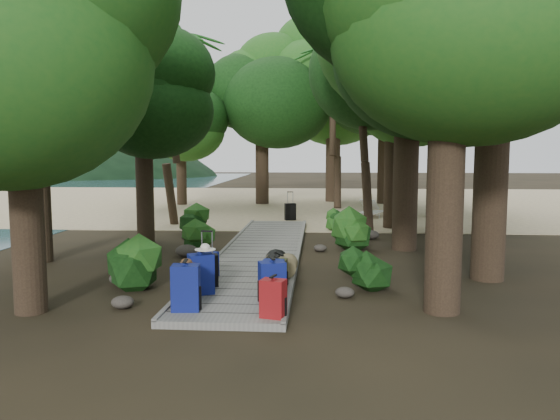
# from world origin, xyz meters

# --- Properties ---
(ground) EXTENTS (120.00, 120.00, 0.00)m
(ground) POSITION_xyz_m (0.00, 0.00, 0.00)
(ground) COLOR #312818
(ground) RESTS_ON ground
(sand_beach) EXTENTS (40.00, 22.00, 0.02)m
(sand_beach) POSITION_xyz_m (0.00, 16.00, 0.01)
(sand_beach) COLOR #CFBA8B
(sand_beach) RESTS_ON ground
(boardwalk) EXTENTS (2.00, 12.00, 0.12)m
(boardwalk) POSITION_xyz_m (0.00, 1.00, 0.06)
(boardwalk) COLOR gray
(boardwalk) RESTS_ON ground
(backpack_left_a) EXTENTS (0.46, 0.34, 0.81)m
(backpack_left_a) POSITION_xyz_m (-0.62, -4.40, 0.53)
(backpack_left_a) COLOR navy
(backpack_left_a) RESTS_ON boardwalk
(backpack_left_b) EXTENTS (0.41, 0.35, 0.63)m
(backpack_left_b) POSITION_xyz_m (-0.75, -3.99, 0.44)
(backpack_left_b) COLOR black
(backpack_left_b) RESTS_ON boardwalk
(backpack_left_c) EXTENTS (0.51, 0.46, 0.79)m
(backpack_left_c) POSITION_xyz_m (-0.60, -3.38, 0.51)
(backpack_left_c) COLOR navy
(backpack_left_c) RESTS_ON boardwalk
(backpack_left_d) EXTENTS (0.43, 0.38, 0.55)m
(backpack_left_d) POSITION_xyz_m (-0.75, -2.00, 0.39)
(backpack_left_d) COLOR navy
(backpack_left_d) RESTS_ON boardwalk
(backpack_right_a) EXTENTS (0.42, 0.35, 0.65)m
(backpack_right_a) POSITION_xyz_m (0.79, -4.67, 0.44)
(backpack_right_a) COLOR maroon
(backpack_right_a) RESTS_ON boardwalk
(backpack_right_b) EXTENTS (0.49, 0.41, 0.76)m
(backpack_right_b) POSITION_xyz_m (0.70, -3.85, 0.50)
(backpack_right_b) COLOR navy
(backpack_right_b) RESTS_ON boardwalk
(backpack_right_c) EXTENTS (0.39, 0.30, 0.63)m
(backpack_right_c) POSITION_xyz_m (0.66, -3.10, 0.44)
(backpack_right_c) COLOR navy
(backpack_right_c) RESTS_ON boardwalk
(backpack_right_d) EXTENTS (0.39, 0.30, 0.56)m
(backpack_right_d) POSITION_xyz_m (0.69, -2.67, 0.40)
(backpack_right_d) COLOR #363819
(backpack_right_d) RESTS_ON boardwalk
(duffel_right_khaki) EXTENTS (0.69, 0.77, 0.43)m
(duffel_right_khaki) POSITION_xyz_m (0.68, -1.90, 0.33)
(duffel_right_khaki) COLOR olive
(duffel_right_khaki) RESTS_ON boardwalk
(duffel_right_black) EXTENTS (0.49, 0.74, 0.45)m
(duffel_right_black) POSITION_xyz_m (0.58, -1.69, 0.35)
(duffel_right_black) COLOR black
(duffel_right_black) RESTS_ON boardwalk
(suitcase_on_boardwalk) EXTENTS (0.43, 0.32, 0.60)m
(suitcase_on_boardwalk) POSITION_xyz_m (-0.60, -2.84, 0.42)
(suitcase_on_boardwalk) COLOR black
(suitcase_on_boardwalk) RESTS_ON boardwalk
(lone_suitcase_on_sand) EXTENTS (0.46, 0.35, 0.65)m
(lone_suitcase_on_sand) POSITION_xyz_m (0.36, 8.15, 0.34)
(lone_suitcase_on_sand) COLOR black
(lone_suitcase_on_sand) RESTS_ON sand_beach
(hat_brown) EXTENTS (0.44, 0.44, 0.13)m
(hat_brown) POSITION_xyz_m (-0.70, -4.00, 0.82)
(hat_brown) COLOR #51351E
(hat_brown) RESTS_ON backpack_left_b
(hat_white) EXTENTS (0.36, 0.36, 0.12)m
(hat_white) POSITION_xyz_m (-0.52, -3.38, 0.97)
(hat_white) COLOR silver
(hat_white) RESTS_ON backpack_left_c
(kayak) EXTENTS (1.01, 3.10, 0.30)m
(kayak) POSITION_xyz_m (-3.90, 10.21, 0.17)
(kayak) COLOR red
(kayak) RESTS_ON sand_beach
(sun_lounger) EXTENTS (1.45, 2.12, 0.65)m
(sun_lounger) POSITION_xyz_m (3.57, 9.42, 0.35)
(sun_lounger) COLOR silver
(sun_lounger) RESTS_ON sand_beach
(tree_right_a) EXTENTS (5.02, 5.02, 8.37)m
(tree_right_a) POSITION_xyz_m (3.49, -3.80, 4.19)
(tree_right_a) COLOR black
(tree_right_a) RESTS_ON ground
(tree_right_b) EXTENTS (5.35, 5.35, 9.55)m
(tree_right_b) POSITION_xyz_m (4.94, -1.37, 4.78)
(tree_right_b) COLOR black
(tree_right_b) RESTS_ON ground
(tree_right_c) EXTENTS (5.49, 5.49, 9.49)m
(tree_right_c) POSITION_xyz_m (3.77, 2.05, 4.75)
(tree_right_c) COLOR black
(tree_right_c) RESTS_ON ground
(tree_right_d) EXTENTS (5.33, 5.33, 9.77)m
(tree_right_d) POSITION_xyz_m (5.35, 4.58, 4.88)
(tree_right_d) COLOR black
(tree_right_d) RESTS_ON ground
(tree_right_e) EXTENTS (4.95, 4.95, 8.91)m
(tree_right_e) POSITION_xyz_m (4.00, 6.32, 4.45)
(tree_right_e) COLOR black
(tree_right_e) RESTS_ON ground
(tree_right_f) EXTENTS (6.30, 6.30, 11.25)m
(tree_right_f) POSITION_xyz_m (6.18, 9.65, 5.63)
(tree_right_f) COLOR black
(tree_right_f) RESTS_ON ground
(tree_left_a) EXTENTS (4.42, 4.42, 7.37)m
(tree_left_a) POSITION_xyz_m (-3.22, -4.29, 3.69)
(tree_left_a) COLOR black
(tree_left_a) RESTS_ON ground
(tree_left_b) EXTENTS (4.56, 4.56, 8.21)m
(tree_left_b) POSITION_xyz_m (-5.20, -0.24, 4.10)
(tree_left_b) COLOR black
(tree_left_b) RESTS_ON ground
(tree_left_c) EXTENTS (4.13, 4.13, 7.19)m
(tree_left_c) POSITION_xyz_m (-3.55, 2.67, 3.59)
(tree_left_c) COLOR black
(tree_left_c) RESTS_ON ground
(tree_back_a) EXTENTS (5.53, 5.53, 9.58)m
(tree_back_a) POSITION_xyz_m (-1.43, 14.92, 4.79)
(tree_back_a) COLOR black
(tree_back_a) RESTS_ON ground
(tree_back_b) EXTENTS (6.08, 6.08, 10.86)m
(tree_back_b) POSITION_xyz_m (2.18, 16.47, 5.43)
(tree_back_b) COLOR black
(tree_back_b) RESTS_ON ground
(tree_back_c) EXTENTS (5.40, 5.40, 9.71)m
(tree_back_c) POSITION_xyz_m (4.77, 15.47, 4.86)
(tree_back_c) COLOR black
(tree_back_c) RESTS_ON ground
(tree_back_d) EXTENTS (4.22, 4.22, 7.04)m
(tree_back_d) POSITION_xyz_m (-5.40, 14.15, 3.52)
(tree_back_d) COLOR black
(tree_back_d) RESTS_ON ground
(palm_right_a) EXTENTS (4.06, 4.06, 6.91)m
(palm_right_a) POSITION_xyz_m (3.23, 5.32, 3.46)
(palm_right_a) COLOR #124214
(palm_right_a) RESTS_ON ground
(palm_right_b) EXTENTS (4.46, 4.46, 8.62)m
(palm_right_b) POSITION_xyz_m (5.09, 10.91, 4.31)
(palm_right_b) COLOR #124214
(palm_right_b) RESTS_ON ground
(palm_right_c) EXTENTS (4.61, 4.61, 7.33)m
(palm_right_c) POSITION_xyz_m (2.58, 13.09, 3.66)
(palm_right_c) COLOR #124214
(palm_right_c) RESTS_ON ground
(palm_left_a) EXTENTS (4.20, 4.20, 6.69)m
(palm_left_a) POSITION_xyz_m (-4.02, 6.60, 3.34)
(palm_left_a) COLOR #124214
(palm_left_a) RESTS_ON ground
(rock_left_a) EXTENTS (0.39, 0.35, 0.21)m
(rock_left_a) POSITION_xyz_m (-1.81, -3.97, 0.11)
(rock_left_a) COLOR #4C473F
(rock_left_a) RESTS_ON ground
(rock_left_b) EXTENTS (0.41, 0.37, 0.23)m
(rock_left_b) POSITION_xyz_m (-2.48, -2.31, 0.11)
(rock_left_b) COLOR #4C473F
(rock_left_b) RESTS_ON ground
(rock_left_c) EXTENTS (0.57, 0.51, 0.31)m
(rock_left_c) POSITION_xyz_m (-1.83, 0.58, 0.16)
(rock_left_c) COLOR #4C473F
(rock_left_c) RESTS_ON ground
(rock_left_d) EXTENTS (0.28, 0.25, 0.15)m
(rock_left_d) POSITION_xyz_m (-2.54, 3.32, 0.08)
(rock_left_d) COLOR #4C473F
(rock_left_d) RESTS_ON ground
(rock_right_a) EXTENTS (0.35, 0.31, 0.19)m
(rock_right_a) POSITION_xyz_m (1.94, -3.01, 0.10)
(rock_right_a) COLOR #4C473F
(rock_right_a) RESTS_ON ground
(rock_right_b) EXTENTS (0.41, 0.37, 0.23)m
(rock_right_b) POSITION_xyz_m (2.29, -0.99, 0.11)
(rock_right_b) COLOR #4C473F
(rock_right_b) RESTS_ON ground
(rock_right_c) EXTENTS (0.34, 0.31, 0.19)m
(rock_right_c) POSITION_xyz_m (1.51, 1.58, 0.09)
(rock_right_c) COLOR #4C473F
(rock_right_c) RESTS_ON ground
(rock_right_d) EXTENTS (0.51, 0.46, 0.28)m
(rock_right_d) POSITION_xyz_m (3.03, 3.74, 0.14)
(rock_right_d) COLOR #4C473F
(rock_right_d) RESTS_ON ground
(shrub_left_a) EXTENTS (1.04, 1.04, 0.93)m
(shrub_left_a) POSITION_xyz_m (-2.14, -2.69, 0.47)
(shrub_left_a) COLOR #1D5519
(shrub_left_a) RESTS_ON ground
(shrub_left_b) EXTENTS (0.88, 0.88, 0.79)m
(shrub_left_b) POSITION_xyz_m (-1.64, 1.39, 0.40)
(shrub_left_b) COLOR #1D5519
(shrub_left_b) RESTS_ON ground
(shrub_left_c) EXTENTS (1.08, 1.08, 0.97)m
(shrub_left_c) POSITION_xyz_m (-2.60, 4.57, 0.48)
(shrub_left_c) COLOR #1D5519
(shrub_left_c) RESTS_ON ground
(shrub_right_a) EXTENTS (0.90, 0.90, 0.81)m
(shrub_right_a) POSITION_xyz_m (2.28, -2.61, 0.40)
(shrub_right_a) COLOR #1D5519
(shrub_right_a) RESTS_ON ground
(shrub_right_b) EXTENTS (1.11, 1.11, 1.00)m
(shrub_right_b) POSITION_xyz_m (2.26, 1.81, 0.50)
(shrub_right_b) COLOR #1D5519
(shrub_right_b) RESTS_ON ground
(shrub_right_c) EXTENTS (0.78, 0.78, 0.70)m
(shrub_right_c) POSITION_xyz_m (2.13, 5.52, 0.35)
(shrub_right_c) COLOR #1D5519
(shrub_right_c) RESTS_ON ground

